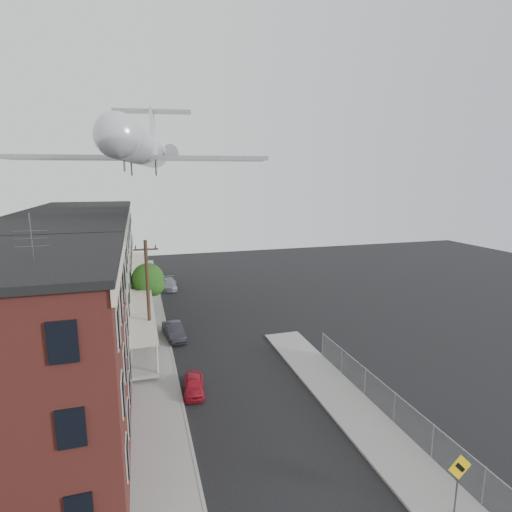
{
  "coord_description": "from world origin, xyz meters",
  "views": [
    {
      "loc": [
        -6.05,
        -12.0,
        13.42
      ],
      "look_at": [
        -0.14,
        7.87,
        9.39
      ],
      "focal_mm": 28.0,
      "sensor_mm": 36.0,
      "label": 1
    }
  ],
  "objects_px": {
    "warning_sign": "(459,475)",
    "street_tree": "(149,281)",
    "utility_pole": "(148,297)",
    "car_near": "(194,385)",
    "car_far": "(169,284)",
    "airplane": "(142,148)",
    "car_mid": "(174,331)"
  },
  "relations": [
    {
      "from": "airplane",
      "to": "car_mid",
      "type": "bearing_deg",
      "value": -76.67
    },
    {
      "from": "warning_sign",
      "to": "utility_pole",
      "type": "xyz_separation_m",
      "value": [
        -11.2,
        19.03,
        2.79
      ]
    },
    {
      "from": "car_near",
      "to": "car_far",
      "type": "distance_m",
      "value": 25.34
    },
    {
      "from": "airplane",
      "to": "car_near",
      "type": "bearing_deg",
      "value": -82.73
    },
    {
      "from": "utility_pole",
      "to": "car_far",
      "type": "bearing_deg",
      "value": 81.34
    },
    {
      "from": "warning_sign",
      "to": "street_tree",
      "type": "bearing_deg",
      "value": 110.58
    },
    {
      "from": "car_far",
      "to": "airplane",
      "type": "relative_size",
      "value": 0.16
    },
    {
      "from": "airplane",
      "to": "warning_sign",
      "type": "bearing_deg",
      "value": -69.36
    },
    {
      "from": "street_tree",
      "to": "car_near",
      "type": "relative_size",
      "value": 1.66
    },
    {
      "from": "car_far",
      "to": "airplane",
      "type": "xyz_separation_m",
      "value": [
        -2.54,
        -8.99,
        15.57
      ]
    },
    {
      "from": "utility_pole",
      "to": "car_near",
      "type": "relative_size",
      "value": 2.87
    },
    {
      "from": "street_tree",
      "to": "airplane",
      "type": "bearing_deg",
      "value": -90.09
    },
    {
      "from": "car_mid",
      "to": "utility_pole",
      "type": "bearing_deg",
      "value": -132.49
    },
    {
      "from": "street_tree",
      "to": "utility_pole",
      "type": "bearing_deg",
      "value": -91.89
    },
    {
      "from": "warning_sign",
      "to": "utility_pole",
      "type": "relative_size",
      "value": 0.31
    },
    {
      "from": "car_near",
      "to": "airplane",
      "type": "distance_m",
      "value": 22.73
    },
    {
      "from": "utility_pole",
      "to": "street_tree",
      "type": "distance_m",
      "value": 10.0
    },
    {
      "from": "car_near",
      "to": "car_far",
      "type": "xyz_separation_m",
      "value": [
        0.46,
        25.34,
        0.09
      ]
    },
    {
      "from": "car_mid",
      "to": "car_far",
      "type": "distance_m",
      "value": 16.08
    },
    {
      "from": "utility_pole",
      "to": "car_near",
      "type": "xyz_separation_m",
      "value": [
        2.41,
        -6.5,
        -4.14
      ]
    },
    {
      "from": "warning_sign",
      "to": "street_tree",
      "type": "relative_size",
      "value": 0.54
    },
    {
      "from": "street_tree",
      "to": "car_near",
      "type": "height_order",
      "value": "street_tree"
    },
    {
      "from": "airplane",
      "to": "street_tree",
      "type": "bearing_deg",
      "value": 89.91
    },
    {
      "from": "warning_sign",
      "to": "car_mid",
      "type": "distance_m",
      "value": 23.7
    },
    {
      "from": "utility_pole",
      "to": "car_far",
      "type": "distance_m",
      "value": 19.48
    },
    {
      "from": "car_near",
      "to": "car_far",
      "type": "height_order",
      "value": "car_far"
    },
    {
      "from": "car_mid",
      "to": "street_tree",
      "type": "bearing_deg",
      "value": 96.4
    },
    {
      "from": "warning_sign",
      "to": "car_near",
      "type": "bearing_deg",
      "value": 125.05
    },
    {
      "from": "warning_sign",
      "to": "airplane",
      "type": "height_order",
      "value": "airplane"
    },
    {
      "from": "car_far",
      "to": "car_near",
      "type": "bearing_deg",
      "value": -89.22
    },
    {
      "from": "car_near",
      "to": "street_tree",
      "type": "bearing_deg",
      "value": 103.96
    },
    {
      "from": "warning_sign",
      "to": "car_near",
      "type": "height_order",
      "value": "warning_sign"
    }
  ]
}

